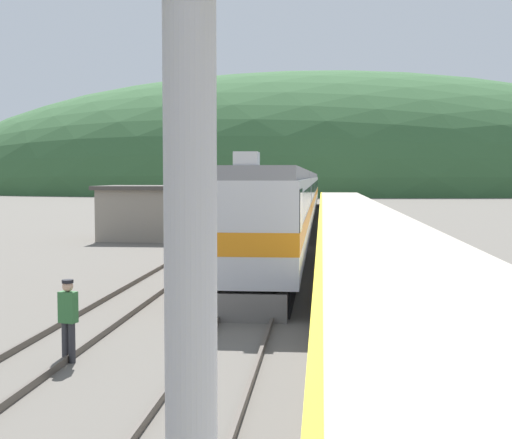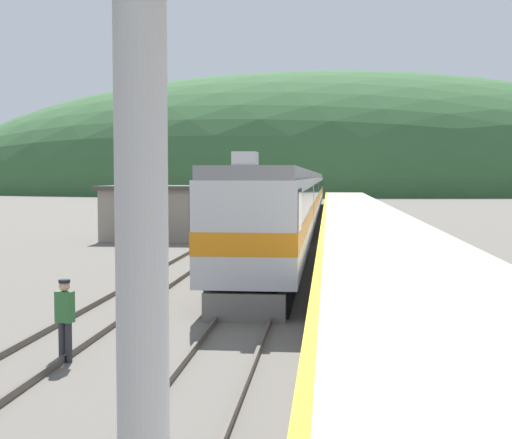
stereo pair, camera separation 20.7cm
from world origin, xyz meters
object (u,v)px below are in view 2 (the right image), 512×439
signal_mast_main (138,46)px  track_worker (65,315)px  carriage_fourth (311,189)px  carriage_second (295,200)px  express_train_lead_car (271,217)px  carriage_third (305,193)px

signal_mast_main → track_worker: (-4.73, 11.57, -3.36)m
carriage_fourth → signal_mast_main: signal_mast_main is taller
carriage_second → track_worker: bearing=-95.4°
express_train_lead_car → carriage_fourth: bearing=90.0°
carriage_third → signal_mast_main: 66.30m
carriage_third → track_worker: carriage_third is taller
express_train_lead_car → track_worker: 14.03m
express_train_lead_car → track_worker: bearing=-103.3°
carriage_fourth → track_worker: carriage_fourth is taller
carriage_second → carriage_third: bearing=90.0°
carriage_fourth → track_worker: 75.33m
express_train_lead_car → track_worker: express_train_lead_car is taller
carriage_third → track_worker: size_ratio=11.36×
carriage_third → track_worker: (-3.22, -54.68, -1.27)m
carriage_third → carriage_fourth: (0.00, 20.57, 0.00)m
carriage_second → signal_mast_main: 45.76m
express_train_lead_car → track_worker: size_ratio=11.03×
express_train_lead_car → carriage_second: express_train_lead_car is taller
carriage_second → carriage_third: same height
track_worker → carriage_second: bearing=84.6°
carriage_third → express_train_lead_car: bearing=-90.0°
carriage_second → signal_mast_main: (1.51, -45.68, 2.09)m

